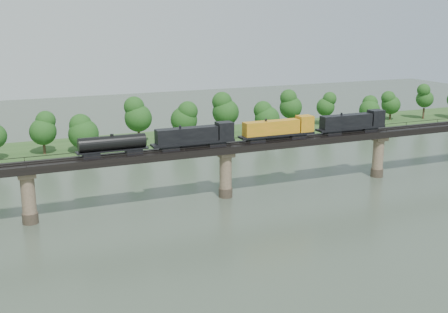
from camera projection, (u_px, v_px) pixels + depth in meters
name	position (u px, v px, depth m)	size (l,w,h in m)	color
ground	(296.00, 248.00, 94.14)	(400.00, 400.00, 0.00)	#344133
far_bank	(154.00, 142.00, 169.70)	(300.00, 24.00, 1.60)	#26471C
bridge	(226.00, 172.00, 119.55)	(236.00, 30.00, 11.50)	#473A2D
bridge_superstructure	(226.00, 143.00, 118.00)	(220.00, 4.90, 0.75)	black
far_treeline	(129.00, 120.00, 160.61)	(289.06, 17.54, 13.60)	#382619
freight_train	(251.00, 132.00, 119.76)	(71.28, 2.78, 4.91)	black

